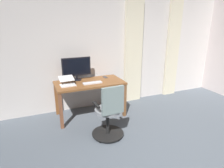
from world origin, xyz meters
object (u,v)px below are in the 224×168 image
(computer_monitor, at_px, (76,67))
(laptop, at_px, (67,83))
(desk, at_px, (90,86))
(computer_keyboard, at_px, (92,83))
(cell_phone_by_monitor, at_px, (105,77))
(office_chair, at_px, (109,114))

(computer_monitor, height_order, laptop, computer_monitor)
(desk, xyz_separation_m, laptop, (0.45, 0.03, 0.15))
(computer_keyboard, bearing_deg, computer_monitor, -57.70)
(desk, relative_size, computer_keyboard, 3.65)
(computer_monitor, relative_size, cell_phone_by_monitor, 4.15)
(cell_phone_by_monitor, bearing_deg, desk, 17.34)
(computer_monitor, distance_m, cell_phone_by_monitor, 0.67)
(computer_monitor, distance_m, laptop, 0.43)
(desk, xyz_separation_m, computer_keyboard, (-0.03, 0.12, 0.11))
(office_chair, distance_m, laptop, 1.10)
(desk, distance_m, computer_keyboard, 0.16)
(laptop, bearing_deg, cell_phone_by_monitor, -168.80)
(desk, relative_size, office_chair, 1.43)
(computer_keyboard, distance_m, laptop, 0.49)
(office_chair, xyz_separation_m, cell_phone_by_monitor, (-0.36, -1.13, 0.31))
(desk, height_order, office_chair, office_chair)
(laptop, bearing_deg, computer_monitor, -136.40)
(computer_keyboard, distance_m, cell_phone_by_monitor, 0.50)
(laptop, distance_m, cell_phone_by_monitor, 0.90)
(office_chair, relative_size, computer_monitor, 1.62)
(office_chair, xyz_separation_m, laptop, (0.51, -0.91, 0.35))
(office_chair, height_order, cell_phone_by_monitor, office_chair)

